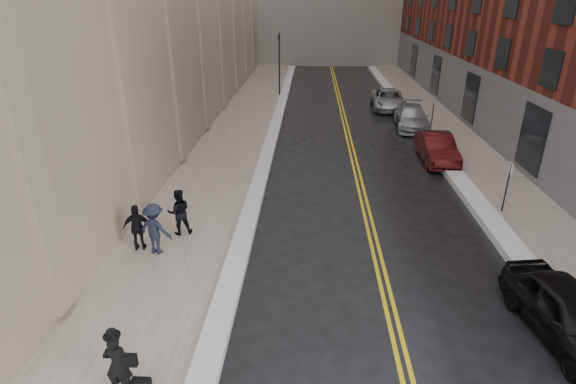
# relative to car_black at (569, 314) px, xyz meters

# --- Properties ---
(ground) EXTENTS (160.00, 160.00, 0.00)m
(ground) POSITION_rel_car_black_xyz_m (-6.80, -0.90, -0.72)
(ground) COLOR black
(ground) RESTS_ON ground
(sidewalk_left) EXTENTS (4.00, 64.00, 0.15)m
(sidewalk_left) POSITION_rel_car_black_xyz_m (-11.30, 15.10, -0.65)
(sidewalk_left) COLOR gray
(sidewalk_left) RESTS_ON ground
(sidewalk_right) EXTENTS (3.00, 64.00, 0.15)m
(sidewalk_right) POSITION_rel_car_black_xyz_m (2.20, 15.10, -0.65)
(sidewalk_right) COLOR gray
(sidewalk_right) RESTS_ON ground
(lane_stripe_a) EXTENTS (0.12, 64.00, 0.01)m
(lane_stripe_a) POSITION_rel_car_black_xyz_m (-4.42, 15.10, -0.72)
(lane_stripe_a) COLOR gold
(lane_stripe_a) RESTS_ON ground
(lane_stripe_b) EXTENTS (0.12, 64.00, 0.01)m
(lane_stripe_b) POSITION_rel_car_black_xyz_m (-4.18, 15.10, -0.72)
(lane_stripe_b) COLOR gold
(lane_stripe_b) RESTS_ON ground
(snow_ridge_left) EXTENTS (0.70, 60.80, 0.26)m
(snow_ridge_left) POSITION_rel_car_black_xyz_m (-9.00, 15.10, -0.59)
(snow_ridge_left) COLOR silver
(snow_ridge_left) RESTS_ON ground
(snow_ridge_right) EXTENTS (0.85, 60.80, 0.30)m
(snow_ridge_right) POSITION_rel_car_black_xyz_m (0.35, 15.10, -0.57)
(snow_ridge_right) COLOR silver
(snow_ridge_right) RESTS_ON ground
(traffic_signal) EXTENTS (0.18, 0.15, 5.20)m
(traffic_signal) POSITION_rel_car_black_xyz_m (-9.40, 29.10, 2.36)
(traffic_signal) COLOR black
(traffic_signal) RESTS_ON ground
(parking_sign_near) EXTENTS (0.06, 0.35, 2.23)m
(parking_sign_near) POSITION_rel_car_black_xyz_m (1.10, 7.10, 0.63)
(parking_sign_near) COLOR black
(parking_sign_near) RESTS_ON ground
(parking_sign_far) EXTENTS (0.06, 0.35, 2.23)m
(parking_sign_far) POSITION_rel_car_black_xyz_m (1.10, 19.10, 0.63)
(parking_sign_far) COLOR black
(parking_sign_far) RESTS_ON ground
(car_black) EXTENTS (2.28, 4.45, 1.45)m
(car_black) POSITION_rel_car_black_xyz_m (0.00, 0.00, 0.00)
(car_black) COLOR black
(car_black) RESTS_ON ground
(car_maroon) EXTENTS (1.55, 4.40, 1.45)m
(car_maroon) POSITION_rel_car_black_xyz_m (0.00, 13.38, -0.00)
(car_maroon) COLOR #3F0B0C
(car_maroon) RESTS_ON ground
(car_silver_near) EXTENTS (2.38, 5.06, 1.43)m
(car_silver_near) POSITION_rel_car_black_xyz_m (-0.02, 19.86, -0.01)
(car_silver_near) COLOR #9D9FA4
(car_silver_near) RESTS_ON ground
(car_silver_far) EXTENTS (2.59, 5.27, 1.44)m
(car_silver_far) POSITION_rel_car_black_xyz_m (-0.74, 25.27, -0.00)
(car_silver_far) COLOR #A7ABAF
(car_silver_far) RESTS_ON ground
(pedestrian_main) EXTENTS (0.60, 0.42, 1.59)m
(pedestrian_main) POSITION_rel_car_black_xyz_m (-10.66, -2.50, 0.22)
(pedestrian_main) COLOR black
(pedestrian_main) RESTS_ON sidewalk_left
(pedestrian_a) EXTENTS (1.01, 0.91, 1.72)m
(pedestrian_a) POSITION_rel_car_black_xyz_m (-11.32, 4.66, 0.29)
(pedestrian_a) COLOR black
(pedestrian_a) RESTS_ON sidewalk_left
(pedestrian_b) EXTENTS (1.30, 0.97, 1.80)m
(pedestrian_b) POSITION_rel_car_black_xyz_m (-11.75, 3.31, 0.32)
(pedestrian_b) COLOR #1A1E30
(pedestrian_b) RESTS_ON sidewalk_left
(pedestrian_c) EXTENTS (1.01, 0.53, 1.65)m
(pedestrian_c) POSITION_rel_car_black_xyz_m (-12.40, 3.49, 0.25)
(pedestrian_c) COLOR black
(pedestrian_c) RESTS_ON sidewalk_left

